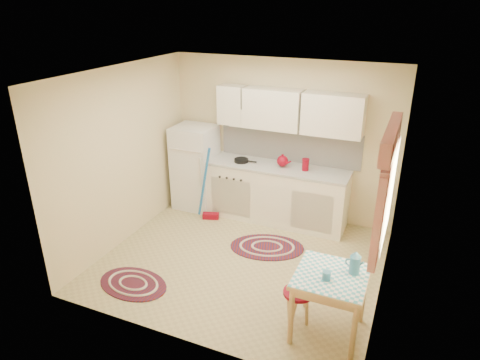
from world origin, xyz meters
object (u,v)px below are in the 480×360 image
fridge (195,167)px  stool (297,307)px  base_cabinets (275,194)px  table (328,304)px

fridge → stool: (2.40, -2.14, -0.49)m
base_cabinets → table: base_cabinets is taller
table → stool: 0.36m
table → stool: table is taller
table → stool: (-0.33, 0.00, -0.15)m
stool → fridge: bearing=138.3°
fridge → base_cabinets: size_ratio=0.62×
base_cabinets → stool: size_ratio=5.36×
fridge → table: (2.73, -2.14, -0.34)m
fridge → base_cabinets: bearing=2.1°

